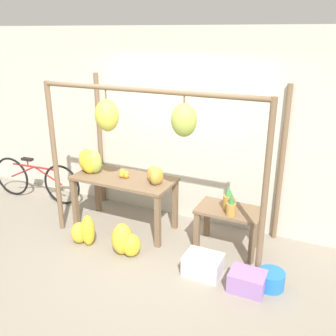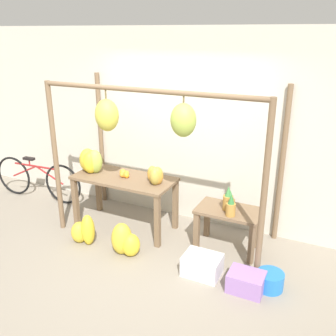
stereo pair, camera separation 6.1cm
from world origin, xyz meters
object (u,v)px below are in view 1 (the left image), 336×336
at_px(pineapple_cluster, 230,202).
at_px(banana_pile_ground_right, 125,241).
at_px(parked_bicycle, 36,180).
at_px(banana_pile_ground_left, 84,232).
at_px(blue_bucket, 271,280).
at_px(banana_pile_on_table, 90,162).
at_px(fruit_crate_white, 203,265).
at_px(papaya_pile, 155,175).
at_px(orange_pile, 124,174).
at_px(fruit_crate_purple, 247,281).

distance_m(pineapple_cluster, banana_pile_ground_right, 1.42).
bearing_deg(banana_pile_ground_right, parked_bicycle, 160.07).
bearing_deg(banana_pile_ground_left, banana_pile_ground_right, 1.22).
distance_m(blue_bucket, parked_bicycle, 4.14).
height_order(banana_pile_on_table, fruit_crate_white, banana_pile_on_table).
bearing_deg(blue_bucket, fruit_crate_white, -173.65).
bearing_deg(fruit_crate_white, banana_pile_ground_left, -178.14).
distance_m(banana_pile_on_table, blue_bucket, 2.91).
height_order(fruit_crate_white, papaya_pile, papaya_pile).
relative_size(parked_bicycle, papaya_pile, 5.75).
relative_size(pineapple_cluster, fruit_crate_white, 0.74).
bearing_deg(papaya_pile, orange_pile, 176.89).
bearing_deg(fruit_crate_white, fruit_crate_purple, -6.97).
bearing_deg(banana_pile_ground_right, papaya_pile, 79.72).
xyz_separation_m(banana_pile_ground_right, blue_bucket, (1.82, 0.13, -0.09)).
height_order(banana_pile_ground_left, fruit_crate_purple, banana_pile_ground_left).
bearing_deg(orange_pile, banana_pile_on_table, -174.86).
height_order(pineapple_cluster, fruit_crate_white, pineapple_cluster).
height_order(banana_pile_ground_left, banana_pile_ground_right, banana_pile_ground_left).
distance_m(pineapple_cluster, papaya_pile, 1.06).
xyz_separation_m(pineapple_cluster, fruit_crate_white, (-0.11, -0.61, -0.58)).
distance_m(fruit_crate_white, fruit_crate_purple, 0.55).
distance_m(parked_bicycle, papaya_pile, 2.43).
bearing_deg(papaya_pile, banana_pile_ground_right, -100.28).
distance_m(banana_pile_on_table, banana_pile_ground_right, 1.34).
relative_size(orange_pile, fruit_crate_white, 0.43).
bearing_deg(parked_bicycle, banana_pile_ground_right, -19.93).
relative_size(pineapple_cluster, fruit_crate_purple, 0.83).
xyz_separation_m(fruit_crate_white, blue_bucket, (0.78, 0.09, -0.02)).
xyz_separation_m(parked_bicycle, fruit_crate_purple, (3.84, -0.84, -0.25)).
bearing_deg(fruit_crate_white, banana_pile_ground_right, -177.74).
bearing_deg(banana_pile_ground_left, blue_bucket, 3.29).
bearing_deg(fruit_crate_purple, fruit_crate_white, 173.03).
xyz_separation_m(banana_pile_on_table, papaya_pile, (1.04, 0.02, -0.05)).
relative_size(orange_pile, banana_pile_ground_right, 0.39).
bearing_deg(fruit_crate_purple, parked_bicycle, 167.64).
bearing_deg(blue_bucket, banana_pile_on_table, 170.23).
height_order(fruit_crate_white, fruit_crate_purple, fruit_crate_white).
height_order(banana_pile_on_table, pineapple_cluster, banana_pile_on_table).
xyz_separation_m(fruit_crate_white, parked_bicycle, (-3.30, 0.78, 0.24)).
relative_size(banana_pile_on_table, orange_pile, 2.43).
bearing_deg(banana_pile_on_table, fruit_crate_white, -15.88).
height_order(pineapple_cluster, fruit_crate_purple, pineapple_cluster).
bearing_deg(fruit_crate_white, parked_bicycle, 166.77).
bearing_deg(banana_pile_ground_left, banana_pile_on_table, 114.47).
xyz_separation_m(orange_pile, papaya_pile, (0.50, -0.03, 0.08)).
bearing_deg(pineapple_cluster, papaya_pile, -178.57).
height_order(papaya_pile, fruit_crate_purple, papaya_pile).
xyz_separation_m(blue_bucket, fruit_crate_purple, (-0.23, -0.15, 0.01)).
bearing_deg(orange_pile, blue_bucket, -13.27).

